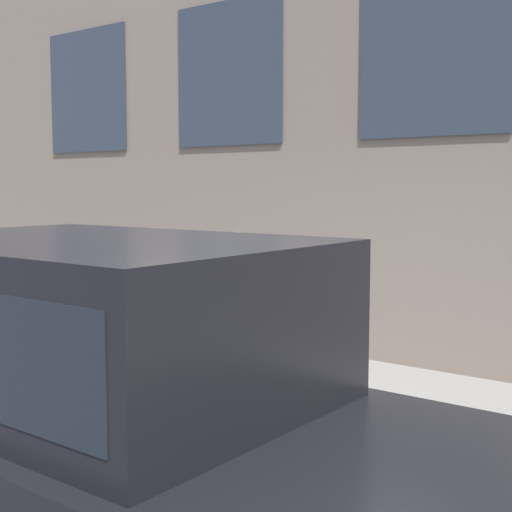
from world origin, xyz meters
The scene contains 6 objects.
ground_plane centered at (0.00, 0.00, 0.00)m, with size 80.00×80.00×0.00m, color #47474C.
sidewalk centered at (1.49, 0.00, 0.08)m, with size 2.97×60.00×0.16m.
building_facade centered at (3.12, 0.00, 3.67)m, with size 0.33×40.00×7.32m.
fire_hydrant centered at (0.70, 0.20, 0.51)m, with size 0.29×0.42×0.68m.
person centered at (1.27, 1.07, 1.02)m, with size 0.35×0.23×1.43m.
parked_car_charcoal_near centered at (-1.37, -0.12, 0.94)m, with size 1.80×4.76×1.74m.
Camera 1 is at (-3.65, -2.92, 2.00)m, focal length 50.00 mm.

